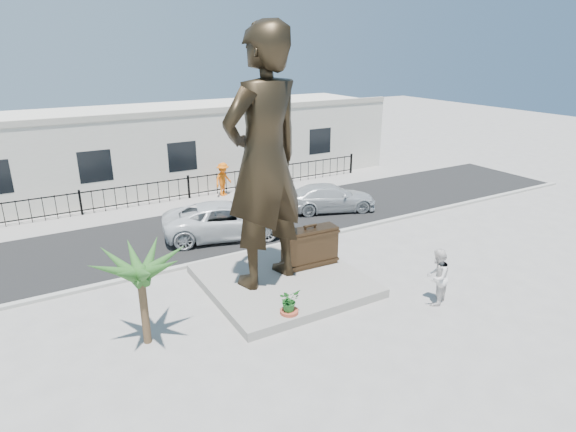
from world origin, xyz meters
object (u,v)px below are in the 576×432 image
object	(u,v)px
statue	(264,161)
tourist	(437,277)
suitcase	(310,247)
car_white	(227,220)

from	to	relation	value
statue	tourist	distance (m)	6.64
suitcase	tourist	size ratio (longest dim) A/B	1.08
suitcase	car_white	bearing A→B (deg)	106.76
statue	suitcase	distance (m)	3.97
suitcase	tourist	bearing A→B (deg)	-56.77
suitcase	tourist	xyz separation A→B (m)	(2.31, -3.93, -0.07)
tourist	car_white	distance (m)	9.46
statue	suitcase	bearing A→B (deg)	172.38
tourist	car_white	bearing A→B (deg)	-94.23
car_white	tourist	bearing A→B (deg)	-143.07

